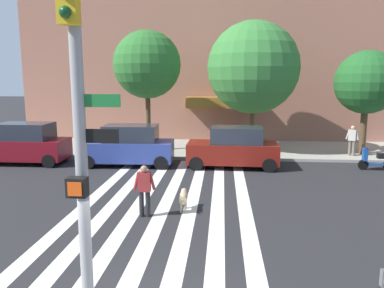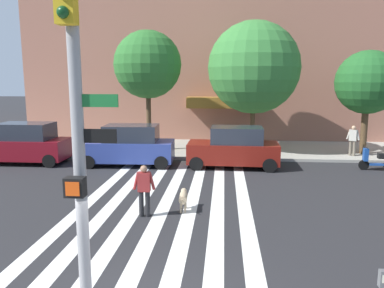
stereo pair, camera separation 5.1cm
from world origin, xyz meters
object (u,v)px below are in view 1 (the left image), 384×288
Objects in this scene: parked_scooter at (376,160)px; street_tree_nearest at (147,65)px; traffic_light_pole at (79,131)px; pedestrian_dog_walker at (144,188)px; parked_car_near_curb at (24,144)px; street_tree_middle at (253,68)px; parked_car_third_in_line at (233,148)px; dog_on_leash at (184,197)px; street_tree_further at (367,83)px; parked_car_behind_first at (129,146)px; pedestrian_bystander at (352,139)px.

parked_scooter is 0.24× the size of street_tree_nearest.
traffic_light_pole is 6.57m from pedestrian_dog_walker.
parked_car_near_curb is 0.61× the size of street_tree_middle.
dog_on_leash is (-1.79, -6.37, -0.51)m from parked_car_third_in_line.
street_tree_further is at bearing 80.96° from parked_scooter.
parked_car_behind_first is 2.77× the size of pedestrian_dog_walker.
parked_car_third_in_line reaches higher than dog_on_leash.
dog_on_leash is at bearing -35.77° from parked_car_near_curb.
parked_car_near_curb is 0.79× the size of street_tree_further.
street_tree_nearest reaches higher than parked_car_behind_first.
dog_on_leash is 0.63× the size of pedestrian_bystander.
street_tree_nearest reaches higher than traffic_light_pole.
dog_on_leash is at bearing -132.94° from street_tree_further.
street_tree_middle is (5.96, 0.32, -0.16)m from street_tree_nearest.
parked_scooter is (11.90, -0.07, -0.50)m from parked_car_behind_first.
parked_car_near_curb is at bearing -162.91° from street_tree_middle.
traffic_light_pole is 17.13m from street_tree_middle.
street_tree_further reaches higher than parked_scooter.
street_tree_nearest is 4.17× the size of pedestrian_dog_walker.
pedestrian_bystander is at bearing 47.51° from dog_on_leash.
street_tree_further reaches higher than dog_on_leash.
street_tree_further is at bearing 10.62° from parked_car_near_curb.
street_tree_further is 3.46× the size of pedestrian_bystander.
parked_scooter is 4.99m from street_tree_further.
pedestrian_bystander reaches higher than dog_on_leash.
street_tree_further is at bearing 59.08° from traffic_light_pole.
parked_car_near_curb is at bearing -169.38° from street_tree_further.
parked_car_near_curb is 0.65× the size of street_tree_nearest.
parked_car_near_curb reaches higher than parked_car_third_in_line.
street_tree_middle reaches higher than parked_scooter.
parked_scooter reaches higher than dog_on_leash.
parked_car_near_curb is 2.73× the size of parked_scooter.
parked_car_near_curb reaches higher than pedestrian_bystander.
street_tree_further is 3.18m from pedestrian_bystander.
parked_car_behind_first reaches higher than pedestrian_dog_walker.
pedestrian_bystander is (9.03, 15.70, -2.44)m from traffic_light_pole.
parked_car_behind_first is 11.91m from parked_scooter.
parked_car_behind_first is 2.78× the size of parked_scooter.
parked_scooter is 12.87m from street_tree_nearest.
parked_car_third_in_line reaches higher than pedestrian_bystander.
parked_car_behind_first is at bearing 0.02° from parked_car_near_curb.
parked_scooter is at bearing 35.79° from pedestrian_dog_walker.
street_tree_middle is at bearing 69.09° from pedestrian_dog_walker.
dog_on_leash is (-8.50, -6.30, -0.04)m from parked_scooter.
street_tree_nearest is (0.35, 3.29, 4.08)m from parked_car_behind_first.
pedestrian_bystander is at bearing -3.29° from street_tree_nearest.
parked_car_near_curb is at bearing 179.99° from parked_car_third_in_line.
traffic_light_pole is 1.02× the size of street_tree_further.
parked_scooter is at bearing -0.35° from parked_car_behind_first.
pedestrian_bystander is (-0.25, 2.71, 0.60)m from parked_scooter.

